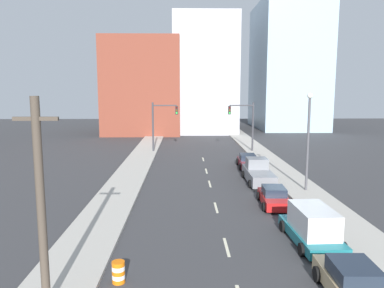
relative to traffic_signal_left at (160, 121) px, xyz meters
name	(u,v)px	position (x,y,z in m)	size (l,w,h in m)	color
sidewalk_left	(148,146)	(-2.02, 4.89, -4.09)	(3.24, 95.89, 0.17)	#ADA89E
sidewalk_right	(251,146)	(12.99, 4.89, -4.09)	(3.24, 95.89, 0.17)	#ADA89E
lane_stripe_at_13m	(227,247)	(5.49, -30.33, -4.17)	(0.16, 2.40, 0.01)	beige
lane_stripe_at_19m	(216,207)	(5.49, -23.65, -4.17)	(0.16, 2.40, 0.01)	beige
lane_stripe_at_26m	(210,184)	(5.49, -16.96, -4.17)	(0.16, 2.40, 0.01)	beige
lane_stripe_at_31m	(206,171)	(5.49, -11.71, -4.17)	(0.16, 2.40, 0.01)	beige
lane_stripe_at_38m	(203,159)	(5.49, -5.26, -4.17)	(0.16, 2.40, 0.01)	beige
building_brick_left	(144,87)	(-4.53, 23.63, 4.60)	(14.00, 16.00, 17.56)	brown
building_office_center	(204,76)	(7.16, 27.63, 6.84)	(12.00, 20.00, 22.03)	#A8A8AD
building_glass_right	(287,67)	(25.18, 31.63, 8.88)	(13.00, 20.00, 26.11)	#99B7CC
traffic_signal_left	(160,121)	(0.00, 0.00, 0.00)	(3.42, 0.35, 6.59)	#38383D
traffic_signal_right	(246,121)	(11.43, 0.00, 0.00)	(3.42, 0.35, 6.59)	#38383D
utility_pole_left_near	(41,203)	(-1.99, -35.77, -0.03)	(1.60, 0.32, 8.05)	#473D33
traffic_barrel	(118,272)	(0.41, -33.89, -3.70)	(0.56, 0.56, 0.95)	orange
street_lamp	(308,135)	(13.14, -19.71, 0.48)	(0.44, 0.44, 7.99)	#4C4C51
sedan_tan	(353,283)	(9.93, -35.41, -3.49)	(2.23, 4.51, 1.50)	tan
box_truck_teal	(312,226)	(10.14, -29.97, -3.21)	(2.50, 5.28, 2.05)	#196B75
sedan_red	(274,197)	(9.67, -23.26, -3.55)	(2.16, 4.30, 1.37)	red
pickup_truck_gray	(258,173)	(9.87, -16.38, -3.33)	(2.36, 5.88, 2.06)	slate
sedan_maroon	(248,161)	(9.98, -10.08, -3.51)	(2.18, 4.52, 1.44)	maroon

